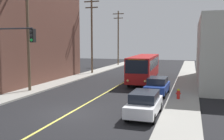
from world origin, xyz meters
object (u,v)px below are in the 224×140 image
object	(u,v)px
utility_pole_far	(118,36)
fire_hydrant	(178,94)
city_bus	(144,67)
traffic_signal_left_corner	(11,49)
utility_pole_mid	(92,32)
parked_car_blue	(158,86)
parked_car_white	(145,103)
utility_pole_near	(28,24)

from	to	relation	value
utility_pole_far	fire_hydrant	distance (m)	34.90
utility_pole_far	fire_hydrant	xyz separation A→B (m)	(14.15, -31.38, -5.79)
city_bus	traffic_signal_left_corner	size ratio (longest dim) A/B	2.04
utility_pole_far	traffic_signal_left_corner	distance (m)	36.63
city_bus	utility_pole_far	size ratio (longest dim) A/B	1.07
city_bus	utility_pole_far	distance (m)	23.88
traffic_signal_left_corner	utility_pole_far	bearing A→B (deg)	92.96
utility_pole_mid	fire_hydrant	size ratio (longest dim) A/B	13.71
parked_car_blue	utility_pole_mid	size ratio (longest dim) A/B	0.39
city_bus	parked_car_blue	size ratio (longest dim) A/B	2.75
parked_car_white	traffic_signal_left_corner	world-z (taller)	traffic_signal_left_corner
utility_pole_mid	fire_hydrant	distance (m)	21.56
utility_pole_near	utility_pole_mid	world-z (taller)	utility_pole_near
parked_car_blue	fire_hydrant	bearing A→B (deg)	-45.35
parked_car_blue	traffic_signal_left_corner	bearing A→B (deg)	-145.25
parked_car_blue	fire_hydrant	distance (m)	2.81
parked_car_white	traffic_signal_left_corner	xyz separation A→B (m)	(-10.39, 0.25, 3.46)
fire_hydrant	utility_pole_near	bearing A→B (deg)	-178.68
city_bus	traffic_signal_left_corner	xyz separation A→B (m)	(-7.61, -15.10, 2.49)
utility_pole_mid	traffic_signal_left_corner	bearing A→B (deg)	-85.63
utility_pole_mid	parked_car_blue	bearing A→B (deg)	-48.62
parked_car_blue	traffic_signal_left_corner	xyz separation A→B (m)	(-10.29, -7.14, 3.46)
parked_car_white	fire_hydrant	distance (m)	5.72
utility_pole_mid	parked_car_white	bearing A→B (deg)	-60.16
utility_pole_near	fire_hydrant	world-z (taller)	utility_pole_near
traffic_signal_left_corner	utility_pole_mid	bearing A→B (deg)	94.37
traffic_signal_left_corner	utility_pole_near	bearing A→B (deg)	110.96
utility_pole_near	traffic_signal_left_corner	distance (m)	5.64
utility_pole_near	utility_pole_mid	distance (m)	15.79
parked_car_white	utility_pole_near	size ratio (longest dim) A/B	0.38
city_bus	traffic_signal_left_corner	world-z (taller)	traffic_signal_left_corner
utility_pole_near	traffic_signal_left_corner	xyz separation A→B (m)	(1.85, -4.83, -2.25)
parked_car_blue	utility_pole_far	world-z (taller)	utility_pole_far
parked_car_white	parked_car_blue	size ratio (longest dim) A/B	0.99
parked_car_white	fire_hydrant	size ratio (longest dim) A/B	5.26
utility_pole_far	parked_car_white	bearing A→B (deg)	-71.53
utility_pole_near	fire_hydrant	xyz separation A→B (m)	(14.11, 0.32, -5.97)
parked_car_white	utility_pole_far	bearing A→B (deg)	108.47
parked_car_white	utility_pole_mid	bearing A→B (deg)	119.84
utility_pole_far	utility_pole_near	bearing A→B (deg)	-89.93
parked_car_blue	utility_pole_mid	bearing A→B (deg)	131.38
fire_hydrant	parked_car_white	bearing A→B (deg)	-109.08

